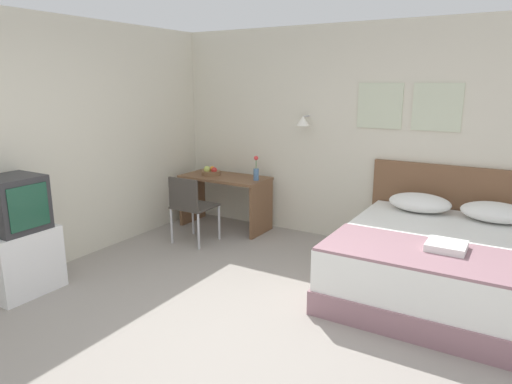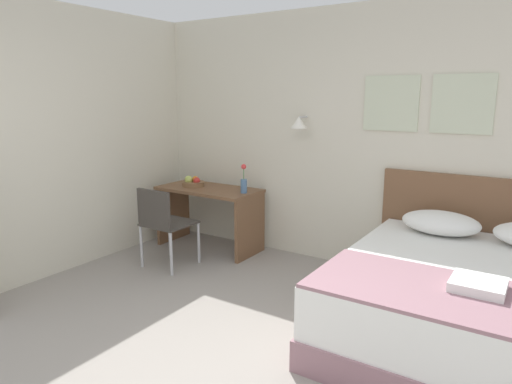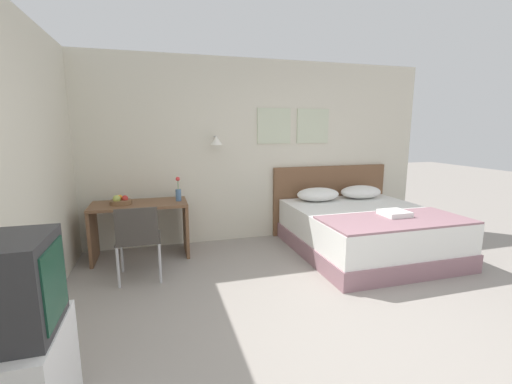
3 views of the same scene
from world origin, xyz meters
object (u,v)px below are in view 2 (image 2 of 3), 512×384
(throw_blanket, at_px, (458,296))
(fruit_bowl, at_px, (193,183))
(headboard, at_px, (490,238))
(desk_chair, at_px, (163,220))
(pillow_left, at_px, (441,223))
(flower_vase, at_px, (244,183))
(bed, at_px, (468,307))
(folded_towel_near_foot, at_px, (478,285))
(desk, at_px, (209,206))

(throw_blanket, distance_m, fruit_bowl, 3.37)
(headboard, bearing_deg, desk_chair, -158.94)
(headboard, bearing_deg, throw_blanket, -90.00)
(desk_chair, bearing_deg, headboard, 21.06)
(pillow_left, distance_m, throw_blanket, 1.35)
(pillow_left, bearing_deg, flower_vase, -178.66)
(throw_blanket, distance_m, flower_vase, 2.73)
(bed, distance_m, desk_chair, 2.91)
(throw_blanket, bearing_deg, folded_towel_near_foot, 57.30)
(pillow_left, xyz_separation_m, desk, (-2.55, -0.05, -0.18))
(folded_towel_near_foot, relative_size, desk, 0.26)
(desk, height_order, desk_chair, desk_chair)
(desk_chair, xyz_separation_m, fruit_bowl, (-0.23, 0.75, 0.25))
(pillow_left, relative_size, throw_blanket, 0.37)
(pillow_left, height_order, flower_vase, flower_vase)
(pillow_left, relative_size, desk, 0.55)
(fruit_bowl, distance_m, flower_vase, 0.72)
(throw_blanket, bearing_deg, desk_chair, 170.58)
(pillow_left, bearing_deg, bed, -63.07)
(bed, height_order, flower_vase, flower_vase)
(fruit_bowl, bearing_deg, headboard, 6.64)
(pillow_left, relative_size, desk_chair, 0.77)
(flower_vase, bearing_deg, desk_chair, -122.32)
(throw_blanket, relative_size, fruit_bowl, 6.72)
(headboard, relative_size, desk_chair, 2.27)
(bed, xyz_separation_m, flower_vase, (-2.42, 0.67, 0.55))
(pillow_left, distance_m, flower_vase, 2.06)
(headboard, distance_m, desk, 2.93)
(pillow_left, relative_size, folded_towel_near_foot, 2.11)
(desk, xyz_separation_m, desk_chair, (0.01, -0.77, 0.01))
(fruit_bowl, bearing_deg, folded_towel_near_foot, -18.77)
(headboard, relative_size, pillow_left, 2.96)
(throw_blanket, height_order, desk, desk)
(folded_towel_near_foot, relative_size, fruit_bowl, 1.18)
(headboard, bearing_deg, bed, -90.00)
(desk_chair, bearing_deg, bed, 1.87)
(throw_blanket, xyz_separation_m, fruit_bowl, (-3.13, 1.24, 0.16))
(desk, bearing_deg, fruit_bowl, -175.17)
(pillow_left, xyz_separation_m, fruit_bowl, (-2.77, -0.06, 0.08))
(desk_chair, xyz_separation_m, flower_vase, (0.49, 0.77, 0.32))
(bed, bearing_deg, desk_chair, -178.13)
(desk, bearing_deg, flower_vase, -0.29)
(bed, xyz_separation_m, folded_towel_near_foot, (0.09, -0.44, 0.35))
(flower_vase, bearing_deg, throw_blanket, -27.36)
(desk, bearing_deg, pillow_left, 1.02)
(throw_blanket, relative_size, desk, 1.48)
(desk, relative_size, desk_chair, 1.40)
(throw_blanket, relative_size, flower_vase, 5.49)
(folded_towel_near_foot, height_order, flower_vase, flower_vase)
(folded_towel_near_foot, distance_m, fruit_bowl, 3.41)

